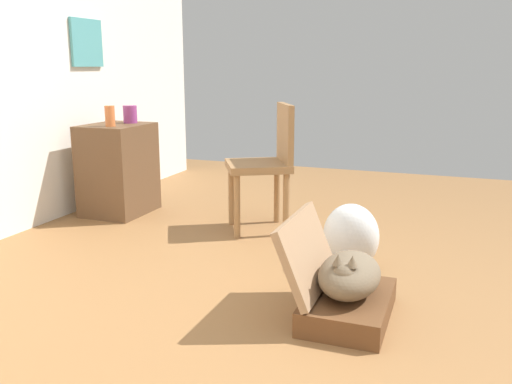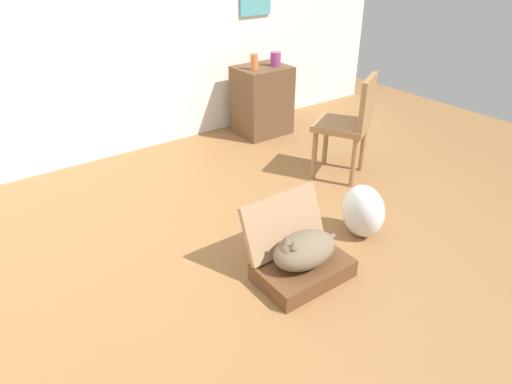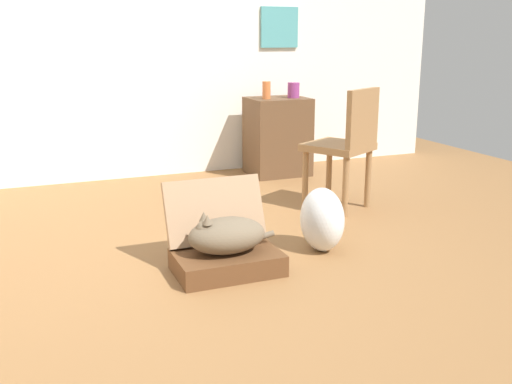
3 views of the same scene
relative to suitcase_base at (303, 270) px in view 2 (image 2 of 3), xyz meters
name	(u,v)px [view 2 (image 2 of 3)]	position (x,y,z in m)	size (l,w,h in m)	color
ground_plane	(256,275)	(-0.22, 0.19, -0.06)	(7.68, 7.68, 0.00)	olive
wall_back	(96,8)	(-0.22, 2.45, 1.24)	(6.40, 0.15, 2.60)	silver
suitcase_base	(303,270)	(0.00, 0.00, 0.00)	(0.56, 0.37, 0.11)	brown
suitcase_lid	(283,223)	(0.00, 0.20, 0.23)	(0.56, 0.37, 0.04)	#9B7756
cat	(304,250)	(-0.01, 0.00, 0.16)	(0.50, 0.27, 0.23)	brown
plastic_bag_white	(363,211)	(0.63, 0.11, 0.13)	(0.24, 0.32, 0.38)	silver
side_table	(262,101)	(1.20, 2.04, 0.29)	(0.52, 0.43, 0.69)	brown
vase_tall	(254,62)	(1.07, 1.99, 0.71)	(0.07, 0.07, 0.15)	#CC6B38
vase_short	(276,59)	(1.33, 1.99, 0.70)	(0.11, 0.11, 0.13)	#8C387A
chair	(350,123)	(1.18, 0.81, 0.43)	(0.56, 0.56, 0.88)	olive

